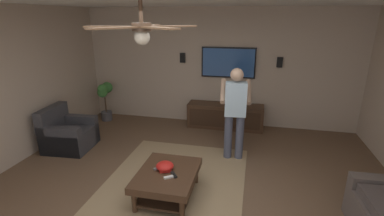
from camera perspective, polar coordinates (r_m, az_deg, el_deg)
name	(u,v)px	position (r m, az deg, el deg)	size (l,w,h in m)	color
ground_plane	(181,208)	(3.99, -2.20, -19.69)	(7.88, 7.88, 0.00)	brown
wall_back_tv	(218,68)	(6.52, 5.26, 8.22)	(0.10, 6.41, 2.65)	#BCA893
area_rug	(172,188)	(4.36, -4.11, -15.92)	(2.93, 2.11, 0.01)	#9E8460
armchair	(68,134)	(5.92, -23.94, -4.95)	(0.85, 0.86, 0.82)	#38383D
coffee_table	(167,178)	(4.04, -5.05, -14.06)	(1.00, 0.80, 0.40)	#422B1C
media_console	(225,116)	(6.44, 6.76, -1.63)	(0.45, 1.70, 0.55)	#422B1C
tv	(228,63)	(6.38, 7.40, 9.17)	(0.05, 1.20, 0.68)	black
person_standing	(235,109)	(4.87, 8.80, -0.15)	(0.57, 0.57, 1.64)	#4C5166
potted_plant_tall	(105,95)	(7.07, -17.33, 2.47)	(0.48, 0.32, 0.93)	#4C4C51
bowl	(165,166)	(4.02, -5.55, -11.67)	(0.25, 0.25, 0.11)	red
remote_white	(169,177)	(3.85, -4.64, -13.84)	(0.15, 0.04, 0.02)	white
remote_black	(174,175)	(3.89, -3.72, -13.41)	(0.15, 0.04, 0.02)	black
remote_grey	(159,168)	(4.06, -6.84, -12.05)	(0.15, 0.04, 0.02)	slate
book	(165,168)	(4.05, -5.58, -12.02)	(0.22, 0.16, 0.04)	red
vase_round	(242,100)	(6.34, 10.13, 1.55)	(0.22, 0.22, 0.22)	gold
wall_speaker_left	(280,62)	(6.38, 17.44, 8.89)	(0.06, 0.12, 0.22)	black
wall_speaker_right	(183,58)	(6.56, -1.92, 10.19)	(0.06, 0.12, 0.22)	black
ceiling_fan	(142,30)	(2.96, -10.21, 15.44)	(1.17, 1.10, 0.46)	#4C3828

